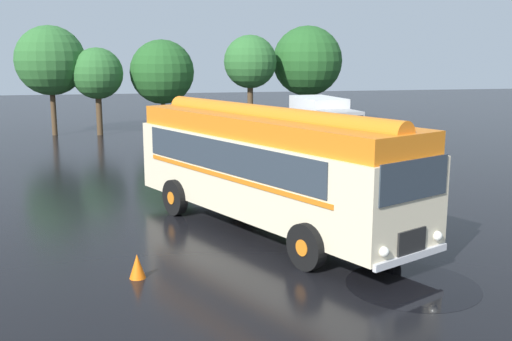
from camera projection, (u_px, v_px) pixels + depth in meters
ground_plane at (299, 226)px, 17.26m from camera, size 120.00×120.00×0.00m
vintage_bus at (267, 163)px, 16.58m from camera, size 6.57×10.16×3.49m
car_near_left at (231, 133)px, 30.80m from camera, size 2.06×4.25×1.66m
car_mid_left at (285, 132)px, 31.45m from camera, size 2.37×4.39×1.66m
box_van at (323, 119)px, 32.79m from camera, size 2.71×5.91×2.50m
tree_far_left at (51, 58)px, 35.58m from camera, size 4.13×4.13×6.54m
tree_left_of_centre at (95, 73)px, 35.75m from camera, size 3.07×3.07×5.25m
tree_centre at (162, 73)px, 37.46m from camera, size 4.00×4.00×5.75m
tree_right_of_centre at (252, 62)px, 37.92m from camera, size 3.36×3.36×6.05m
tree_far_right at (308, 62)px, 39.97m from camera, size 4.64×4.64×6.71m
traffic_cone at (137, 266)px, 13.19m from camera, size 0.36×0.36×0.55m
puddle_patch at (412, 285)px, 12.81m from camera, size 2.85×2.85×0.01m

